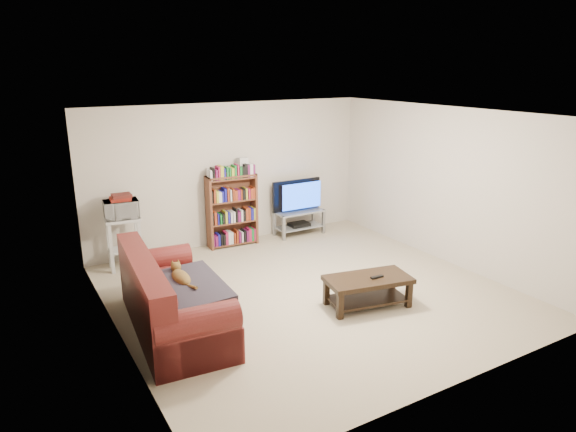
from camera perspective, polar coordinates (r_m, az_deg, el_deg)
floor at (r=7.09m, az=2.36°, el=-8.46°), size 5.00×5.00×0.00m
ceiling at (r=6.46m, az=2.61°, el=11.25°), size 5.00×5.00×0.00m
wall_back at (r=8.82m, az=-6.37°, el=4.66°), size 5.00×0.00×5.00m
wall_front at (r=4.88m, az=18.65°, el=-5.87°), size 5.00×0.00×5.00m
wall_left at (r=5.77m, az=-18.91°, el=-2.46°), size 0.00×5.00×5.00m
wall_right at (r=8.26m, az=17.24°, el=3.23°), size 0.00×5.00×5.00m
sofa at (r=6.18m, az=-13.21°, el=-9.51°), size 1.10×2.21×0.91m
blanket at (r=6.00m, az=-11.31°, el=-7.94°), size 0.83×1.08×0.19m
cat at (r=6.15m, az=-11.80°, el=-6.74°), size 0.28×0.60×0.17m
coffee_table at (r=6.68m, az=8.85°, el=-7.69°), size 1.17×0.74×0.39m
remote at (r=6.63m, az=9.86°, el=-6.69°), size 0.18×0.06×0.02m
tv_stand at (r=9.33m, az=1.24°, el=-0.25°), size 0.90×0.41×0.45m
television at (r=9.22m, az=1.25°, el=2.26°), size 0.97×0.13×0.56m
dvd_player at (r=9.36m, az=1.23°, el=-0.94°), size 0.36×0.25×0.06m
bookshelf at (r=8.73m, az=-6.24°, el=0.73°), size 0.87×0.31×1.23m
shelf_clutter at (r=8.62m, az=-5.80°, el=5.32°), size 0.63×0.20×0.28m
microwave_stand at (r=8.10m, az=-17.78°, el=-2.15°), size 0.53×0.41×0.80m
microwave at (r=7.98m, az=-18.04°, el=0.72°), size 0.52×0.38×0.27m
game_boxes at (r=7.94m, az=-18.14°, el=1.84°), size 0.31×0.28×0.05m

